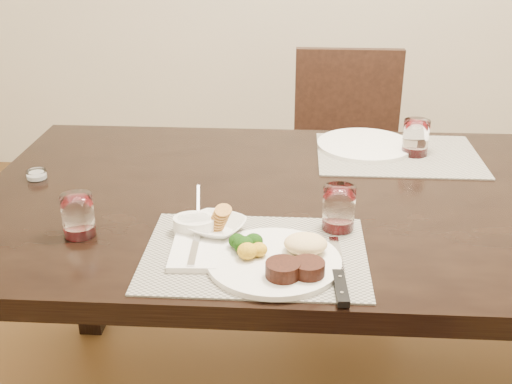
# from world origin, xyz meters

# --- Properties ---
(dining_table) EXTENTS (2.00, 1.00, 0.75)m
(dining_table) POSITION_xyz_m (0.00, 0.00, 0.67)
(dining_table) COLOR black
(dining_table) RESTS_ON ground
(chair_far) EXTENTS (0.42, 0.42, 0.90)m
(chair_far) POSITION_xyz_m (0.00, 0.93, 0.50)
(chair_far) COLOR black
(chair_far) RESTS_ON ground
(placemat_near) EXTENTS (0.46, 0.34, 0.00)m
(placemat_near) POSITION_xyz_m (-0.28, -0.31, 0.75)
(placemat_near) COLOR gray
(placemat_near) RESTS_ON dining_table
(placemat_far) EXTENTS (0.46, 0.34, 0.00)m
(placemat_far) POSITION_xyz_m (0.09, 0.29, 0.75)
(placemat_far) COLOR gray
(placemat_far) RESTS_ON dining_table
(dinner_plate) EXTENTS (0.27, 0.27, 0.05)m
(dinner_plate) POSITION_xyz_m (-0.23, -0.35, 0.77)
(dinner_plate) COLOR silver
(dinner_plate) RESTS_ON placemat_near
(napkin_fork) EXTENTS (0.11, 0.18, 0.02)m
(napkin_fork) POSITION_xyz_m (-0.41, -0.31, 0.76)
(napkin_fork) COLOR white
(napkin_fork) RESTS_ON placemat_near
(steak_knife) EXTENTS (0.03, 0.26, 0.01)m
(steak_knife) POSITION_xyz_m (-0.11, -0.41, 0.76)
(steak_knife) COLOR silver
(steak_knife) RESTS_ON placemat_near
(cracker_bowl) EXTENTS (0.16, 0.16, 0.05)m
(cracker_bowl) POSITION_xyz_m (-0.37, -0.23, 0.77)
(cracker_bowl) COLOR silver
(cracker_bowl) RESTS_ON placemat_near
(sauce_ramekin) EXTENTS (0.09, 0.14, 0.07)m
(sauce_ramekin) POSITION_xyz_m (-0.42, -0.23, 0.77)
(sauce_ramekin) COLOR silver
(sauce_ramekin) RESTS_ON placemat_near
(wine_glass_near) EXTENTS (0.07, 0.07, 0.10)m
(wine_glass_near) POSITION_xyz_m (-0.11, -0.19, 0.80)
(wine_glass_near) COLOR white
(wine_glass_near) RESTS_ON placemat_near
(far_plate) EXTENTS (0.28, 0.28, 0.01)m
(far_plate) POSITION_xyz_m (0.00, 0.34, 0.76)
(far_plate) COLOR silver
(far_plate) RESTS_ON placemat_far
(wine_glass_far) EXTENTS (0.07, 0.07, 0.10)m
(wine_glass_far) POSITION_xyz_m (0.14, 0.29, 0.80)
(wine_glass_far) COLOR white
(wine_glass_far) RESTS_ON placemat_far
(wine_glass_side) EXTENTS (0.07, 0.07, 0.10)m
(wine_glass_side) POSITION_xyz_m (-0.67, -0.25, 0.79)
(wine_glass_side) COLOR white
(wine_glass_side) RESTS_ON dining_table
(salt_cellar) EXTENTS (0.05, 0.05, 0.02)m
(salt_cellar) POSITION_xyz_m (-0.88, 0.05, 0.76)
(salt_cellar) COLOR white
(salt_cellar) RESTS_ON dining_table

